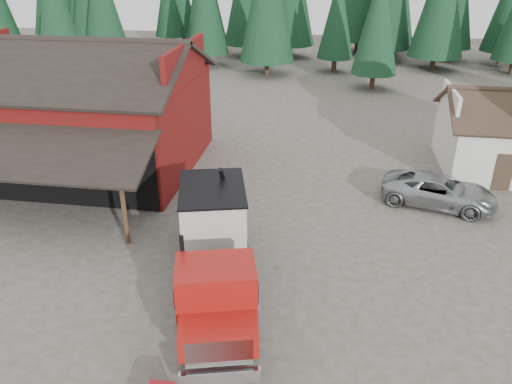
# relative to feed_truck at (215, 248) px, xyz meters

# --- Properties ---
(ground) EXTENTS (120.00, 120.00, 0.00)m
(ground) POSITION_rel_feed_truck_xyz_m (1.11, 0.64, -1.91)
(ground) COLOR #4E463D
(ground) RESTS_ON ground
(red_barn) EXTENTS (12.80, 13.63, 7.18)m
(red_barn) POSITION_rel_feed_truck_xyz_m (-9.89, 10.54, 0.78)
(red_barn) COLOR #601310
(red_barn) RESTS_ON ground
(conifer_backdrop) EXTENTS (76.00, 16.00, 16.00)m
(conifer_backdrop) POSITION_rel_feed_truck_xyz_m (1.11, 42.64, -1.91)
(conifer_backdrop) COLOR #10321C
(conifer_backdrop) RESTS_ON ground
(near_pine_a) EXTENTS (4.40, 4.40, 11.40)m
(near_pine_a) POSITION_rel_feed_truck_xyz_m (-20.89, 28.64, 4.48)
(near_pine_a) COLOR #382619
(near_pine_a) RESTS_ON ground
(near_pine_b) EXTENTS (3.96, 3.96, 10.40)m
(near_pine_b) POSITION_rel_feed_truck_xyz_m (7.11, 30.64, 3.98)
(near_pine_b) COLOR #382619
(near_pine_b) RESTS_ON ground
(feed_truck) EXTENTS (4.58, 9.38, 4.09)m
(feed_truck) POSITION_rel_feed_truck_xyz_m (0.00, 0.00, 0.00)
(feed_truck) COLOR black
(feed_truck) RESTS_ON ground
(silver_car) EXTENTS (5.82, 3.77, 1.49)m
(silver_car) POSITION_rel_feed_truck_xyz_m (9.11, 8.42, -1.17)
(silver_car) COLOR #989B9F
(silver_car) RESTS_ON ground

